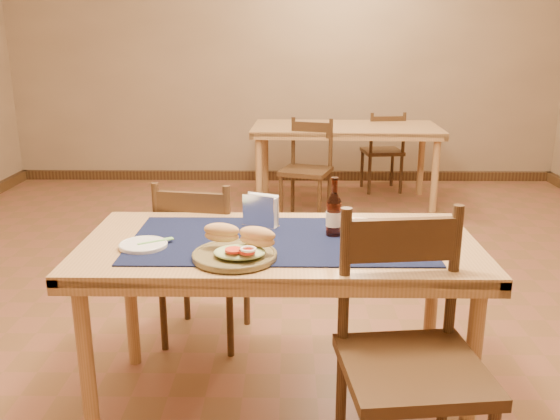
{
  "coord_description": "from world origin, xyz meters",
  "views": [
    {
      "loc": [
        0.03,
        -3.08,
        1.54
      ],
      "look_at": [
        0.0,
        -0.7,
        0.85
      ],
      "focal_mm": 38.0,
      "sensor_mm": 36.0,
      "label": 1
    }
  ],
  "objects_px": {
    "beer_bottle": "(334,214)",
    "napkin_holder": "(261,211)",
    "sandwich_plate": "(237,250)",
    "chair_main_far": "(203,259)",
    "back_table": "(345,134)",
    "chair_main_near": "(409,355)",
    "main_table": "(280,259)"
  },
  "relations": [
    {
      "from": "back_table",
      "to": "chair_main_far",
      "type": "height_order",
      "value": "chair_main_far"
    },
    {
      "from": "sandwich_plate",
      "to": "napkin_holder",
      "type": "distance_m",
      "value": 0.4
    },
    {
      "from": "chair_main_far",
      "to": "main_table",
      "type": "bearing_deg",
      "value": -53.86
    },
    {
      "from": "chair_main_near",
      "to": "sandwich_plate",
      "type": "relative_size",
      "value": 3.1
    },
    {
      "from": "chair_main_far",
      "to": "beer_bottle",
      "type": "bearing_deg",
      "value": -38.41
    },
    {
      "from": "napkin_holder",
      "to": "sandwich_plate",
      "type": "bearing_deg",
      "value": -100.13
    },
    {
      "from": "chair_main_far",
      "to": "back_table",
      "type": "bearing_deg",
      "value": 70.53
    },
    {
      "from": "main_table",
      "to": "sandwich_plate",
      "type": "relative_size",
      "value": 5.01
    },
    {
      "from": "beer_bottle",
      "to": "napkin_holder",
      "type": "relative_size",
      "value": 1.45
    },
    {
      "from": "chair_main_near",
      "to": "napkin_holder",
      "type": "xyz_separation_m",
      "value": [
        -0.53,
        0.67,
        0.31
      ]
    },
    {
      "from": "main_table",
      "to": "chair_main_far",
      "type": "relative_size",
      "value": 1.81
    },
    {
      "from": "napkin_holder",
      "to": "main_table",
      "type": "bearing_deg",
      "value": -64.27
    },
    {
      "from": "main_table",
      "to": "beer_bottle",
      "type": "distance_m",
      "value": 0.29
    },
    {
      "from": "main_table",
      "to": "back_table",
      "type": "distance_m",
      "value": 3.36
    },
    {
      "from": "chair_main_far",
      "to": "napkin_holder",
      "type": "bearing_deg",
      "value": -49.76
    },
    {
      "from": "sandwich_plate",
      "to": "beer_bottle",
      "type": "relative_size",
      "value": 1.31
    },
    {
      "from": "chair_main_near",
      "to": "napkin_holder",
      "type": "bearing_deg",
      "value": 128.15
    },
    {
      "from": "back_table",
      "to": "chair_main_near",
      "type": "bearing_deg",
      "value": -91.98
    },
    {
      "from": "back_table",
      "to": "napkin_holder",
      "type": "xyz_separation_m",
      "value": [
        -0.66,
        -3.14,
        0.15
      ]
    },
    {
      "from": "chair_main_far",
      "to": "sandwich_plate",
      "type": "bearing_deg",
      "value": -72.21
    },
    {
      "from": "back_table",
      "to": "chair_main_far",
      "type": "bearing_deg",
      "value": -109.47
    },
    {
      "from": "chair_main_far",
      "to": "beer_bottle",
      "type": "relative_size",
      "value": 3.62
    },
    {
      "from": "chair_main_near",
      "to": "sandwich_plate",
      "type": "distance_m",
      "value": 0.71
    },
    {
      "from": "beer_bottle",
      "to": "napkin_holder",
      "type": "distance_m",
      "value": 0.33
    },
    {
      "from": "chair_main_near",
      "to": "napkin_holder",
      "type": "distance_m",
      "value": 0.91
    },
    {
      "from": "beer_bottle",
      "to": "chair_main_near",
      "type": "bearing_deg",
      "value": -68.16
    },
    {
      "from": "back_table",
      "to": "napkin_holder",
      "type": "distance_m",
      "value": 3.21
    },
    {
      "from": "chair_main_far",
      "to": "beer_bottle",
      "type": "distance_m",
      "value": 0.89
    },
    {
      "from": "beer_bottle",
      "to": "sandwich_plate",
      "type": "bearing_deg",
      "value": -143.84
    },
    {
      "from": "chair_main_far",
      "to": "sandwich_plate",
      "type": "relative_size",
      "value": 2.77
    },
    {
      "from": "back_table",
      "to": "beer_bottle",
      "type": "bearing_deg",
      "value": -96.18
    },
    {
      "from": "back_table",
      "to": "sandwich_plate",
      "type": "xyz_separation_m",
      "value": [
        -0.73,
        -3.53,
        0.12
      ]
    }
  ]
}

